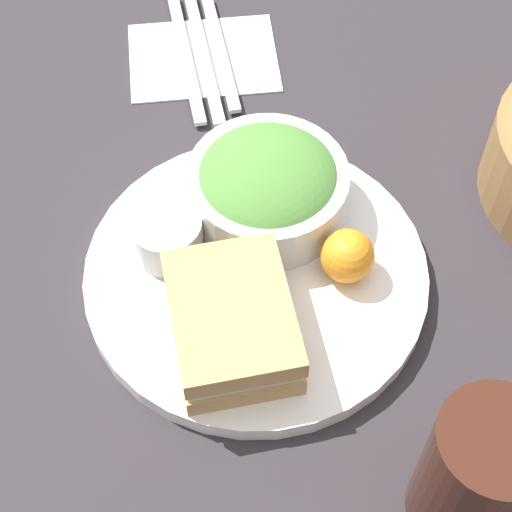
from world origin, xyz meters
The scene contains 11 objects.
ground_plane centered at (0.00, 0.00, 0.00)m, with size 4.00×4.00×0.00m, color #2D282D.
plate centered at (0.00, 0.00, 0.01)m, with size 0.29×0.29×0.02m, color white.
sandwich centered at (0.06, -0.03, 0.04)m, with size 0.13×0.10×0.05m.
salad_bowl centered at (-0.06, 0.02, 0.05)m, with size 0.14×0.14×0.06m.
dressing_cup centered at (-0.03, -0.07, 0.04)m, with size 0.06×0.06×0.04m, color #B7B7BC.
orange_wedge centered at (0.01, 0.07, 0.04)m, with size 0.05×0.05×0.05m, color orange.
drink_glass centered at (0.21, 0.12, 0.06)m, with size 0.08×0.08×0.13m, color #38190F.
napkin centered at (-0.28, -0.02, 0.00)m, with size 0.12×0.15×0.00m, color white.
fork centered at (-0.28, -0.04, 0.01)m, with size 0.19×0.01×0.01m, color silver.
knife centered at (-0.28, -0.02, 0.01)m, with size 0.20×0.01×0.01m, color silver.
spoon centered at (-0.28, -0.01, 0.01)m, with size 0.17×0.01×0.01m, color silver.
Camera 1 is at (0.39, -0.04, 0.62)m, focal length 60.00 mm.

